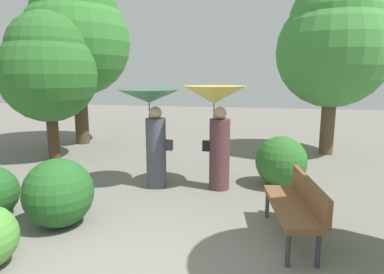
% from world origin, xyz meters
% --- Properties ---
extents(person_left, '(1.20, 1.20, 1.90)m').
position_xyz_m(person_left, '(-0.68, 3.21, 1.38)').
color(person_left, '#474C56').
rests_on(person_left, ground).
extents(person_right, '(1.18, 1.18, 1.98)m').
position_xyz_m(person_right, '(0.53, 3.32, 1.46)').
color(person_right, '#563338').
rests_on(person_right, ground).
extents(park_bench, '(0.71, 1.56, 0.83)m').
position_xyz_m(park_bench, '(1.85, 1.51, 0.51)').
color(park_bench, '#38383D').
rests_on(park_bench, ground).
extents(tree_near_left, '(2.43, 2.43, 3.75)m').
position_xyz_m(tree_near_left, '(-3.95, 4.86, 2.38)').
color(tree_near_left, '#42301E').
rests_on(tree_near_left, ground).
extents(tree_near_right, '(2.97, 2.97, 4.73)m').
position_xyz_m(tree_near_right, '(3.20, 6.81, 3.03)').
color(tree_near_right, brown).
rests_on(tree_near_right, ground).
extents(tree_mid_left, '(3.25, 3.25, 5.29)m').
position_xyz_m(tree_mid_left, '(-4.23, 6.82, 3.42)').
color(tree_mid_left, '#4C3823').
rests_on(tree_mid_left, ground).
extents(bush_path_right, '(1.00, 1.00, 1.00)m').
position_xyz_m(bush_path_right, '(-1.48, 1.27, 0.50)').
color(bush_path_right, '#235B23').
rests_on(bush_path_right, ground).
extents(bush_behind_bench, '(1.00, 1.00, 1.00)m').
position_xyz_m(bush_behind_bench, '(1.79, 3.72, 0.50)').
color(bush_behind_bench, '#2D6B28').
rests_on(bush_behind_bench, ground).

